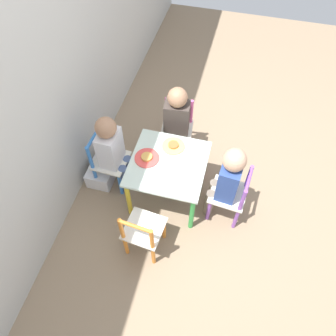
{
  "coord_description": "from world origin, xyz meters",
  "views": [
    {
      "loc": [
        -1.38,
        -0.36,
        2.34
      ],
      "look_at": [
        0.0,
        0.0,
        0.37
      ],
      "focal_mm": 35.0,
      "sensor_mm": 36.0,
      "label": 1
    }
  ],
  "objects_px": {
    "plate_back": "(147,158)",
    "storage_bin": "(104,169)",
    "chair_blue": "(108,161)",
    "chair_pink": "(177,129)",
    "chair_orange": "(143,232)",
    "plate_right": "(173,146)",
    "child_right": "(177,120)",
    "kids_table": "(168,168)",
    "chair_purple": "(231,195)",
    "child_back": "(112,148)",
    "child_front": "(227,178)"
  },
  "relations": [
    {
      "from": "chair_pink",
      "to": "chair_orange",
      "type": "distance_m",
      "value": 0.99
    },
    {
      "from": "child_front",
      "to": "chair_pink",
      "type": "bearing_deg",
      "value": -132.54
    },
    {
      "from": "plate_right",
      "to": "kids_table",
      "type": "bearing_deg",
      "value": 180.0
    },
    {
      "from": "child_right",
      "to": "child_back",
      "type": "bearing_deg",
      "value": -139.08
    },
    {
      "from": "kids_table",
      "to": "child_right",
      "type": "bearing_deg",
      "value": 5.53
    },
    {
      "from": "plate_back",
      "to": "storage_bin",
      "type": "height_order",
      "value": "plate_back"
    },
    {
      "from": "child_back",
      "to": "child_front",
      "type": "xyz_separation_m",
      "value": [
        -0.06,
        -0.87,
        0.01
      ]
    },
    {
      "from": "chair_blue",
      "to": "chair_purple",
      "type": "bearing_deg",
      "value": -91.45
    },
    {
      "from": "kids_table",
      "to": "child_back",
      "type": "relative_size",
      "value": 0.75
    },
    {
      "from": "plate_back",
      "to": "chair_pink",
      "type": "bearing_deg",
      "value": -12.75
    },
    {
      "from": "kids_table",
      "to": "plate_back",
      "type": "bearing_deg",
      "value": 90.0
    },
    {
      "from": "child_back",
      "to": "child_front",
      "type": "height_order",
      "value": "child_front"
    },
    {
      "from": "child_back",
      "to": "child_right",
      "type": "bearing_deg",
      "value": -40.93
    },
    {
      "from": "child_front",
      "to": "plate_back",
      "type": "relative_size",
      "value": 4.13
    },
    {
      "from": "chair_orange",
      "to": "storage_bin",
      "type": "bearing_deg",
      "value": -40.37
    },
    {
      "from": "chair_blue",
      "to": "chair_pink",
      "type": "height_order",
      "value": "same"
    },
    {
      "from": "chair_pink",
      "to": "chair_purple",
      "type": "distance_m",
      "value": 0.77
    },
    {
      "from": "chair_pink",
      "to": "child_front",
      "type": "height_order",
      "value": "child_front"
    },
    {
      "from": "chair_purple",
      "to": "child_back",
      "type": "relative_size",
      "value": 0.71
    },
    {
      "from": "chair_blue",
      "to": "plate_right",
      "type": "bearing_deg",
      "value": -71.94
    },
    {
      "from": "chair_orange",
      "to": "plate_back",
      "type": "distance_m",
      "value": 0.54
    },
    {
      "from": "child_front",
      "to": "kids_table",
      "type": "bearing_deg",
      "value": -90.0
    },
    {
      "from": "chair_orange",
      "to": "child_front",
      "type": "height_order",
      "value": "child_front"
    },
    {
      "from": "chair_blue",
      "to": "chair_purple",
      "type": "distance_m",
      "value": 1.0
    },
    {
      "from": "plate_back",
      "to": "plate_right",
      "type": "height_order",
      "value": "same"
    },
    {
      "from": "child_front",
      "to": "plate_back",
      "type": "distance_m",
      "value": 0.6
    },
    {
      "from": "kids_table",
      "to": "chair_pink",
      "type": "distance_m",
      "value": 0.51
    },
    {
      "from": "child_right",
      "to": "plate_right",
      "type": "relative_size",
      "value": 4.24
    },
    {
      "from": "chair_pink",
      "to": "plate_back",
      "type": "xyz_separation_m",
      "value": [
        -0.5,
        0.11,
        0.18
      ]
    },
    {
      "from": "chair_blue",
      "to": "child_right",
      "type": "xyz_separation_m",
      "value": [
        0.41,
        -0.46,
        0.18
      ]
    },
    {
      "from": "chair_blue",
      "to": "storage_bin",
      "type": "relative_size",
      "value": 1.53
    },
    {
      "from": "kids_table",
      "to": "storage_bin",
      "type": "height_order",
      "value": "kids_table"
    },
    {
      "from": "child_back",
      "to": "child_front",
      "type": "bearing_deg",
      "value": -91.45
    },
    {
      "from": "plate_back",
      "to": "storage_bin",
      "type": "relative_size",
      "value": 0.53
    },
    {
      "from": "child_back",
      "to": "plate_back",
      "type": "height_order",
      "value": "child_back"
    },
    {
      "from": "child_back",
      "to": "plate_back",
      "type": "bearing_deg",
      "value": -91.51
    },
    {
      "from": "kids_table",
      "to": "chair_pink",
      "type": "height_order",
      "value": "chair_pink"
    },
    {
      "from": "chair_purple",
      "to": "storage_bin",
      "type": "xyz_separation_m",
      "value": [
        0.1,
        1.08,
        -0.18
      ]
    },
    {
      "from": "chair_orange",
      "to": "plate_right",
      "type": "xyz_separation_m",
      "value": [
        0.66,
        -0.05,
        0.18
      ]
    },
    {
      "from": "chair_blue",
      "to": "child_back",
      "type": "relative_size",
      "value": 0.71
    },
    {
      "from": "chair_purple",
      "to": "plate_right",
      "type": "xyz_separation_m",
      "value": [
        0.21,
        0.5,
        0.18
      ]
    },
    {
      "from": "kids_table",
      "to": "chair_pink",
      "type": "bearing_deg",
      "value": 5.53
    },
    {
      "from": "chair_blue",
      "to": "chair_purple",
      "type": "relative_size",
      "value": 1.0
    },
    {
      "from": "chair_blue",
      "to": "chair_purple",
      "type": "height_order",
      "value": "same"
    },
    {
      "from": "child_front",
      "to": "child_back",
      "type": "bearing_deg",
      "value": -88.55
    },
    {
      "from": "chair_pink",
      "to": "chair_orange",
      "type": "bearing_deg",
      "value": -95.65
    },
    {
      "from": "chair_orange",
      "to": "plate_right",
      "type": "bearing_deg",
      "value": -88.6
    },
    {
      "from": "kids_table",
      "to": "chair_orange",
      "type": "xyz_separation_m",
      "value": [
        -0.5,
        0.05,
        -0.11
      ]
    },
    {
      "from": "chair_blue",
      "to": "chair_pink",
      "type": "xyz_separation_m",
      "value": [
        0.47,
        -0.45,
        0.0
      ]
    },
    {
      "from": "child_right",
      "to": "plate_right",
      "type": "height_order",
      "value": "child_right"
    }
  ]
}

